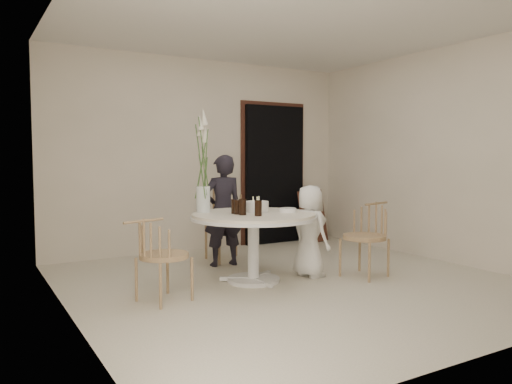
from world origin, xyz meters
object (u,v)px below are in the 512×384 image
chair_far (224,212)px  boy (310,231)px  flower_vase (203,172)px  chair_right (370,228)px  chair_left (154,248)px  table (253,224)px  girl (223,211)px  birthday_cake (257,207)px

chair_far → boy: boy is taller
boy → flower_vase: flower_vase is taller
chair_right → flower_vase: (-1.69, 0.77, 0.63)m
chair_far → chair_left: bearing=-131.4°
chair_far → chair_left: 2.08m
table → chair_far: size_ratio=1.42×
chair_left → girl: bearing=-66.0°
table → birthday_cake: 0.21m
table → flower_vase: 0.77m
table → flower_vase: bearing=138.7°
chair_right → girl: 1.76m
table → chair_left: chair_left is taller
table → flower_vase: size_ratio=1.20×
birthday_cake → table: bearing=-139.1°
chair_right → boy: size_ratio=0.81×
flower_vase → girl: bearing=46.1°
chair_left → birthday_cake: 1.34m
table → chair_right: 1.34m
flower_vase → chair_far: bearing=51.9°
table → chair_far: (0.28, 1.24, -0.01)m
chair_right → boy: boy is taller
boy → table: bearing=74.1°
girl → table: bearing=90.2°
chair_right → chair_left: bearing=-107.5°
chair_far → chair_right: (1.00, -1.65, -0.08)m
boy → birthday_cake: size_ratio=4.14×
boy → girl: bearing=25.0°
birthday_cake → flower_vase: (-0.51, 0.28, 0.37)m
table → chair_far: bearing=77.5°
chair_right → boy: (-0.63, 0.28, -0.02)m
chair_right → boy: bearing=-128.0°
chair_right → girl: (-1.20, 1.28, 0.15)m
table → girl: size_ratio=0.99×
girl → birthday_cake: 0.80m
chair_right → chair_left: 2.46m
chair_left → girl: 1.68m
birthday_cake → flower_vase: flower_vase is taller
table → chair_far: chair_far is taller
table → birthday_cake: size_ratio=5.44×
chair_left → flower_vase: flower_vase is taller
chair_right → birthday_cake: 1.31m
girl → flower_vase: 0.85m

